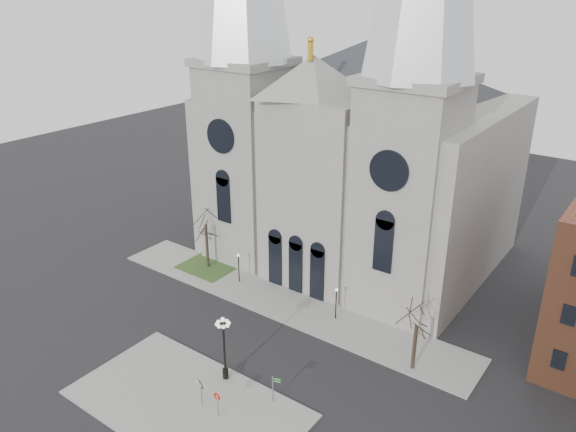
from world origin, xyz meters
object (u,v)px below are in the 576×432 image
Objects in this scene: stop_sign at (218,399)px; globe_lamp at (224,341)px; one_way_sign at (201,389)px; street_name_sign at (274,387)px.

stop_sign is 0.38× the size of globe_lamp.
one_way_sign is 0.91× the size of street_name_sign.
globe_lamp is at bearing 163.29° from street_name_sign.
stop_sign is at bearing -141.45° from street_name_sign.
globe_lamp reaches higher than stop_sign.
stop_sign is at bearing 17.03° from one_way_sign.
stop_sign is 1.01× the size of one_way_sign.
globe_lamp reaches higher than street_name_sign.
globe_lamp reaches higher than one_way_sign.
one_way_sign is at bearing -79.91° from globe_lamp.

